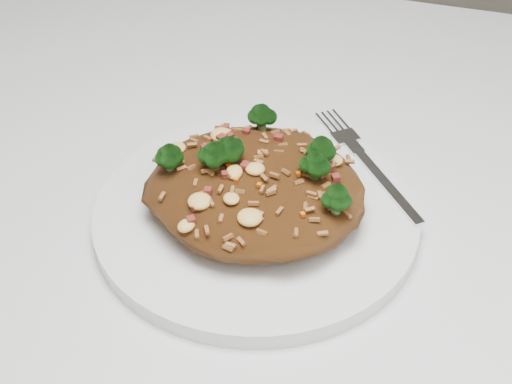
% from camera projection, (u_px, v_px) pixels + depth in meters
% --- Properties ---
extents(dining_table, '(1.20, 0.80, 0.75)m').
position_uv_depth(dining_table, '(283.00, 278.00, 0.63)').
color(dining_table, silver).
rests_on(dining_table, ground).
extents(plate, '(0.25, 0.25, 0.01)m').
position_uv_depth(plate, '(256.00, 214.00, 0.55)').
color(plate, white).
rests_on(plate, dining_table).
extents(fried_rice, '(0.17, 0.15, 0.06)m').
position_uv_depth(fried_rice, '(256.00, 180.00, 0.53)').
color(fried_rice, brown).
rests_on(fried_rice, plate).
extents(fork, '(0.11, 0.13, 0.00)m').
position_uv_depth(fork, '(372.00, 168.00, 0.58)').
color(fork, silver).
rests_on(fork, plate).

